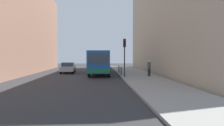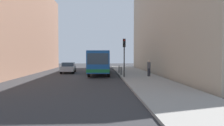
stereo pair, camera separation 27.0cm
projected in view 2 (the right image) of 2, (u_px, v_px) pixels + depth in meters
name	position (u px, v px, depth m)	size (l,w,h in m)	color
ground_plane	(92.00, 77.00, 23.16)	(80.00, 80.00, 0.00)	#2D2D30
sidewalk	(139.00, 76.00, 23.43)	(4.40, 40.00, 0.15)	gray
building_left	(5.00, 24.00, 26.33)	(7.00, 32.00, 13.17)	#936B56
building_right	(178.00, 8.00, 27.41)	(7.00, 32.00, 17.70)	#B2A38C
bus	(100.00, 61.00, 27.06)	(2.95, 11.11, 3.00)	#19519E
car_beside_bus	(68.00, 67.00, 28.52)	(2.05, 4.49, 1.48)	#A5A8AD
car_behind_bus	(99.00, 65.00, 36.56)	(2.09, 4.51, 1.48)	silver
traffic_light	(124.00, 50.00, 21.73)	(0.28, 0.33, 4.10)	black
bollard_near	(121.00, 71.00, 24.19)	(0.11, 0.11, 0.95)	black
bollard_mid	(119.00, 69.00, 27.10)	(0.11, 0.11, 0.95)	black
pedestrian_near_signal	(149.00, 68.00, 22.36)	(0.38, 0.38, 1.81)	#26262D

